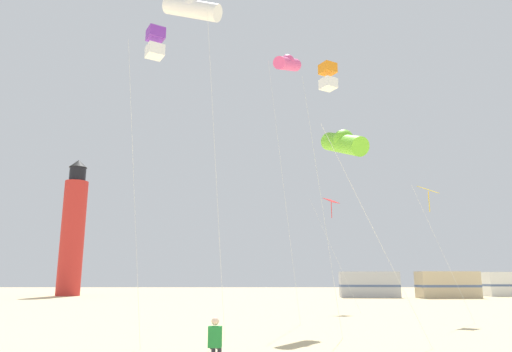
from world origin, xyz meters
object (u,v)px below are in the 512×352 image
(kite_tube_rainbow, at_px, (287,63))
(lighthouse_distant, at_px, (73,230))
(rv_van_tan, at_px, (447,285))
(kite_tube_white, at_px, (192,8))
(kite_diamond_scarlet, at_px, (331,205))
(kite_tube_lime, at_px, (344,143))
(kite_box_violet, at_px, (155,43))
(kite_box_orange, at_px, (328,77))
(kite_diamond_gold, at_px, (429,194))
(rv_van_silver, at_px, (369,285))
(kite_flyer_standing, at_px, (215,339))

(kite_tube_rainbow, bearing_deg, lighthouse_distant, 125.71)
(rv_van_tan, bearing_deg, kite_tube_white, -128.08)
(kite_diamond_scarlet, bearing_deg, kite_tube_lime, -97.38)
(kite_tube_rainbow, xyz_separation_m, lighthouse_distant, (-24.33, 33.85, -5.82))
(kite_diamond_scarlet, bearing_deg, kite_box_violet, -119.70)
(kite_box_violet, distance_m, rv_van_tan, 44.04)
(rv_van_tan, bearing_deg, kite_box_orange, -122.51)
(kite_diamond_gold, height_order, kite_tube_rainbow, kite_tube_rainbow)
(kite_tube_white, bearing_deg, kite_tube_lime, -4.09)
(kite_tube_lime, bearing_deg, kite_box_orange, 92.28)
(kite_diamond_scarlet, xyz_separation_m, lighthouse_distant, (-27.78, 25.84, 0.78))
(kite_tube_rainbow, height_order, rv_van_silver, kite_tube_rainbow)
(kite_box_violet, relative_size, kite_tube_rainbow, 0.79)
(kite_box_violet, relative_size, rv_van_tan, 1.71)
(kite_box_violet, xyz_separation_m, kite_tube_rainbow, (5.51, 7.69, 2.93))
(kite_tube_white, height_order, kite_box_orange, kite_tube_white)
(rv_van_tan, bearing_deg, kite_diamond_scarlet, -132.39)
(kite_tube_lime, xyz_separation_m, kite_diamond_scarlet, (1.99, 15.38, 0.11))
(kite_diamond_gold, xyz_separation_m, kite_box_orange, (-6.12, -5.77, 4.09))
(kite_box_orange, height_order, rv_van_tan, kite_box_orange)
(kite_flyer_standing, relative_size, rv_van_silver, 0.18)
(kite_box_orange, bearing_deg, kite_tube_rainbow, 105.25)
(rv_van_silver, bearing_deg, kite_tube_lime, -100.34)
(kite_tube_rainbow, relative_size, rv_van_silver, 2.18)
(rv_van_silver, bearing_deg, lighthouse_distant, 176.80)
(kite_box_orange, distance_m, rv_van_tan, 38.27)
(rv_van_tan, bearing_deg, lighthouse_distant, 167.62)
(kite_tube_lime, bearing_deg, rv_van_silver, 75.69)
(lighthouse_distant, bearing_deg, kite_diamond_gold, -46.12)
(lighthouse_distant, relative_size, rv_van_tan, 2.55)
(kite_diamond_gold, bearing_deg, kite_tube_white, -146.71)
(kite_box_violet, distance_m, rv_van_silver, 41.63)
(rv_van_silver, bearing_deg, kite_tube_white, -108.60)
(kite_tube_white, distance_m, kite_tube_rainbow, 8.23)
(kite_diamond_scarlet, bearing_deg, kite_tube_white, -117.32)
(kite_box_violet, height_order, kite_box_orange, kite_box_violet)
(rv_van_silver, height_order, rv_van_tan, same)
(kite_tube_rainbow, relative_size, kite_diamond_scarlet, 1.90)
(kite_box_violet, xyz_separation_m, kite_box_orange, (6.87, 2.70, -0.13))
(lighthouse_distant, bearing_deg, kite_flyer_standing, -64.40)
(kite_tube_lime, xyz_separation_m, kite_tube_rainbow, (-1.46, 7.36, 6.71))
(kite_tube_rainbow, bearing_deg, kite_diamond_scarlet, 66.72)
(kite_box_orange, distance_m, lighthouse_distant, 46.66)
(kite_tube_lime, xyz_separation_m, kite_diamond_gold, (6.02, 8.13, -0.44))
(lighthouse_distant, relative_size, rv_van_silver, 2.55)
(kite_box_orange, bearing_deg, kite_diamond_scarlet, 80.89)
(kite_box_violet, height_order, rv_van_silver, kite_box_violet)
(kite_diamond_scarlet, xyz_separation_m, rv_van_silver, (7.39, 21.42, -5.67))
(lighthouse_distant, bearing_deg, kite_tube_white, -63.83)
(kite_tube_rainbow, height_order, lighthouse_distant, lighthouse_distant)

